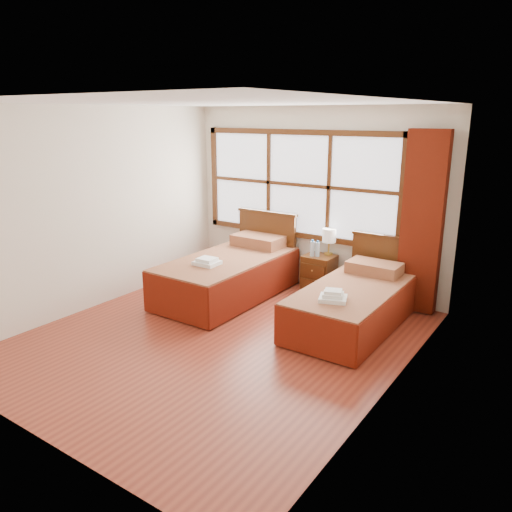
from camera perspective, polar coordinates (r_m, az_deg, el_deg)
The scene contains 15 objects.
floor at distance 5.84m, azimuth -4.30°, elevation -9.33°, with size 4.50×4.50×0.00m, color brown.
ceiling at distance 5.28m, azimuth -4.91°, elevation 17.10°, with size 4.50×4.50×0.00m, color white.
wall_back at distance 7.27m, azimuth 6.67°, elevation 6.43°, with size 4.00×4.00×0.00m, color silver.
wall_left at distance 6.83m, azimuth -17.83°, elevation 5.16°, with size 4.50×4.50×0.00m, color silver.
wall_right at distance 4.47m, azimuth 15.81°, elevation -0.10°, with size 4.50×4.50×0.00m, color silver.
window at distance 7.32m, azimuth 4.84°, elevation 8.13°, with size 3.16×0.06×1.56m.
curtain at distance 6.58m, azimuth 18.47°, elevation 3.56°, with size 0.50×0.16×2.30m, color #581508.
bed_left at distance 7.02m, azimuth -2.98°, elevation -2.02°, with size 1.10×2.13×1.07m.
bed_right at distance 6.14m, azimuth 11.08°, elevation -5.33°, with size 0.98×2.00×0.95m.
nightstand at distance 7.18m, azimuth 7.19°, elevation -2.11°, with size 0.42×0.42×0.56m.
towels_left at distance 6.60m, azimuth -5.61°, elevation -0.66°, with size 0.32×0.28×0.09m.
towels_right at distance 5.56m, azimuth 8.80°, elevation -4.57°, with size 0.37×0.34×0.12m.
lamp at distance 7.12m, azimuth 8.36°, elevation 2.25°, with size 0.19×0.19×0.38m.
bottle_near at distance 7.04m, azimuth 6.45°, elevation 0.85°, with size 0.06×0.06×0.24m.
bottle_far at distance 7.04m, azimuth 7.04°, elevation 0.78°, with size 0.06×0.06×0.23m.
Camera 1 is at (3.33, -4.10, 2.49)m, focal length 35.00 mm.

